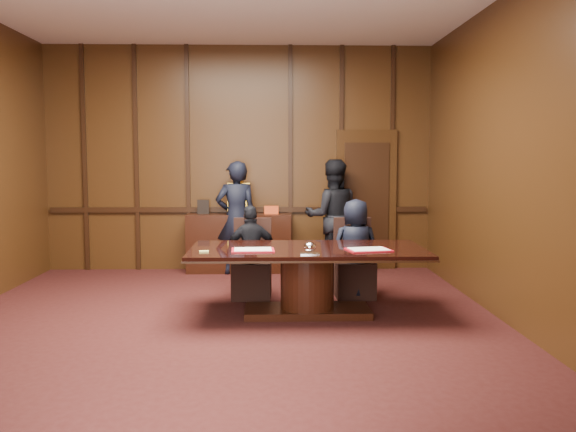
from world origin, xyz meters
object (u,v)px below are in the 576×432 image
object	(u,v)px
conference_table	(307,270)
signatory_right	(355,249)
signatory_left	(251,252)
witness_right	(332,217)
witness_left	(236,218)
sideboard	(239,241)

from	to	relation	value
conference_table	signatory_right	distance (m)	1.04
signatory_left	witness_right	size ratio (longest dim) A/B	0.68
signatory_left	witness_right	world-z (taller)	witness_right
signatory_left	signatory_right	bearing A→B (deg)	169.58
conference_table	witness_right	bearing A→B (deg)	77.99
signatory_right	witness_right	distance (m)	1.71
signatory_left	signatory_right	world-z (taller)	signatory_right
signatory_left	witness_right	distance (m)	2.08
signatory_left	witness_left	size ratio (longest dim) A/B	0.68
witness_left	witness_right	xyz separation A→B (m)	(1.46, 0.00, 0.01)
sideboard	signatory_right	distance (m)	2.42
sideboard	witness_right	bearing A→B (deg)	-6.38
signatory_left	signatory_right	size ratio (longest dim) A/B	0.94
sideboard	conference_table	xyz separation A→B (m)	(0.90, -2.65, 0.02)
sideboard	signatory_right	world-z (taller)	sideboard
signatory_left	witness_right	xyz separation A→B (m)	(1.18, 1.69, 0.28)
sideboard	conference_table	distance (m)	2.80
signatory_right	witness_left	size ratio (longest dim) A/B	0.73
signatory_right	witness_right	bearing A→B (deg)	-92.31
signatory_right	witness_left	xyz separation A→B (m)	(-1.58, 1.69, 0.23)
conference_table	signatory_right	xyz separation A→B (m)	(0.65, 0.80, 0.12)
conference_table	signatory_left	distance (m)	1.03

